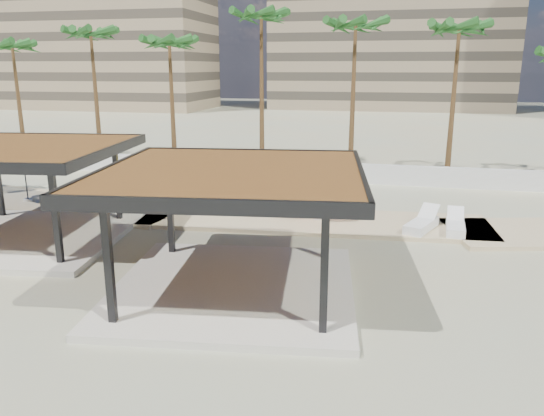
{
  "coord_description": "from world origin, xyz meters",
  "views": [
    {
      "loc": [
        5.69,
        -15.56,
        6.77
      ],
      "look_at": [
        1.14,
        4.06,
        1.4
      ],
      "focal_mm": 35.0,
      "sensor_mm": 36.0,
      "label": 1
    }
  ],
  "objects": [
    {
      "name": "umbrella_b",
      "position": [
        -5.45,
        8.07,
        2.44
      ],
      "size": [
        3.0,
        3.0,
        2.63
      ],
      "rotation": [
        0.0,
        0.0,
        0.01
      ],
      "color": "beige",
      "rests_on": "promenade"
    },
    {
      "name": "palm_b",
      "position": [
        -15.0,
        18.7,
        8.65
      ],
      "size": [
        3.0,
        3.0,
        9.85
      ],
      "color": "brown",
      "rests_on": "ground"
    },
    {
      "name": "promenade",
      "position": [
        2.0,
        7.67,
        0.06
      ],
      "size": [
        44.45,
        7.97,
        0.24
      ],
      "color": "#C6B284",
      "rests_on": "ground"
    },
    {
      "name": "palm_f",
      "position": [
        9.0,
        18.6,
        8.59
      ],
      "size": [
        3.0,
        3.0,
        9.79
      ],
      "color": "brown",
      "rests_on": "ground"
    },
    {
      "name": "pavilion_west",
      "position": [
        -8.48,
        2.0,
        2.31
      ],
      "size": [
        8.58,
        8.58,
        3.87
      ],
      "rotation": [
        0.0,
        0.0,
        0.13
      ],
      "color": "beige",
      "rests_on": "ground"
    },
    {
      "name": "lounger_b",
      "position": [
        7.0,
        6.55,
        0.39
      ],
      "size": [
        1.58,
        2.47,
        0.89
      ],
      "rotation": [
        0.0,
        0.0,
        1.19
      ],
      "color": "white",
      "rests_on": "promenade"
    },
    {
      "name": "palm_c",
      "position": [
        -9.0,
        18.1,
        7.99
      ],
      "size": [
        3.0,
        3.0,
        9.14
      ],
      "color": "brown",
      "rests_on": "ground"
    },
    {
      "name": "lounger_c",
      "position": [
        8.35,
        6.59,
        0.38
      ],
      "size": [
        0.86,
        2.23,
        0.83
      ],
      "rotation": [
        0.0,
        0.0,
        1.5
      ],
      "color": "white",
      "rests_on": "promenade"
    },
    {
      "name": "palm_e",
      "position": [
        3.0,
        18.4,
        8.85
      ],
      "size": [
        3.0,
        3.0,
        10.06
      ],
      "color": "brown",
      "rests_on": "ground"
    },
    {
      "name": "boundary_wall",
      "position": [
        0.0,
        16.0,
        0.6
      ],
      "size": [
        56.0,
        0.3,
        1.2
      ],
      "primitive_type": "cube",
      "color": "silver",
      "rests_on": "ground"
    },
    {
      "name": "lounger_a",
      "position": [
        -9.24,
        7.02,
        0.38
      ],
      "size": [
        1.23,
        2.33,
        0.84
      ],
      "rotation": [
        0.0,
        0.0,
        1.32
      ],
      "color": "white",
      "rests_on": "promenade"
    },
    {
      "name": "building_west",
      "position": [
        -42.0,
        68.0,
        15.27
      ],
      "size": [
        34.0,
        16.0,
        32.4
      ],
      "color": "#937F60",
      "rests_on": "ground"
    },
    {
      "name": "pavilion_central",
      "position": [
        1.07,
        -0.89,
        2.33
      ],
      "size": [
        8.6,
        8.6,
        3.9
      ],
      "rotation": [
        0.0,
        0.0,
        0.13
      ],
      "color": "beige",
      "rests_on": "ground"
    },
    {
      "name": "palm_d",
      "position": [
        -3.0,
        18.9,
        9.51
      ],
      "size": [
        3.0,
        3.0,
        10.77
      ],
      "color": "brown",
      "rests_on": "ground"
    },
    {
      "name": "umbrella_a",
      "position": [
        -12.33,
        7.11,
        2.25
      ],
      "size": [
        2.75,
        2.75,
        2.41
      ],
      "rotation": [
        0.0,
        0.0,
        -0.01
      ],
      "color": "beige",
      "rests_on": "promenade"
    },
    {
      "name": "umbrella_c",
      "position": [
        2.56,
        7.13,
        2.16
      ],
      "size": [
        2.64,
        2.64,
        2.3
      ],
      "rotation": [
        0.0,
        0.0,
        -0.02
      ],
      "color": "beige",
      "rests_on": "promenade"
    },
    {
      "name": "building_mid",
      "position": [
        4.0,
        78.0,
        14.27
      ],
      "size": [
        38.0,
        16.0,
        30.4
      ],
      "color": "#847259",
      "rests_on": "ground"
    },
    {
      "name": "palm_a",
      "position": [
        -21.0,
        18.3,
        7.91
      ],
      "size": [
        3.0,
        3.0,
        9.06
      ],
      "color": "brown",
      "rests_on": "ground"
    },
    {
      "name": "ground",
      "position": [
        0.0,
        0.0,
        0.0
      ],
      "size": [
        200.0,
        200.0,
        0.0
      ],
      "primitive_type": "plane",
      "color": "tan",
      "rests_on": "ground"
    }
  ]
}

